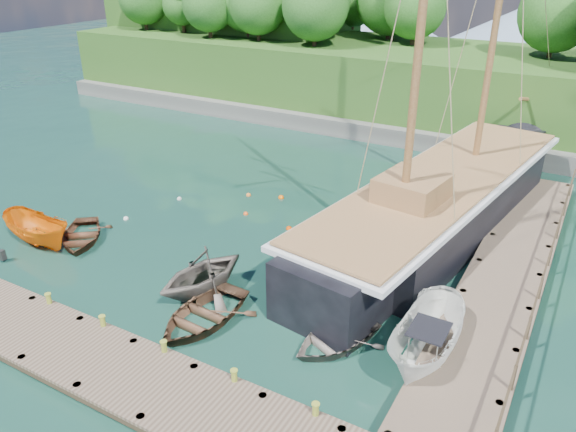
% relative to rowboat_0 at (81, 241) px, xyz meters
% --- Properties ---
extents(ground, '(160.00, 160.00, 0.00)m').
position_rel_rowboat_0_xyz_m(ground, '(8.00, 0.01, 0.00)').
color(ground, '#15382E').
rests_on(ground, ground).
extents(dock_near, '(20.00, 3.20, 1.10)m').
position_rel_rowboat_0_xyz_m(dock_near, '(10.00, -6.49, 0.43)').
color(dock_near, '#4D3C2F').
rests_on(dock_near, ground).
extents(dock_east, '(3.20, 24.00, 1.10)m').
position_rel_rowboat_0_xyz_m(dock_east, '(19.50, 7.01, 0.43)').
color(dock_east, '#4D3C2F').
rests_on(dock_east, ground).
extents(bollard_0, '(0.26, 0.26, 0.45)m').
position_rel_rowboat_0_xyz_m(bollard_0, '(4.00, -5.09, 0.00)').
color(bollard_0, olive).
rests_on(bollard_0, ground).
extents(bollard_1, '(0.26, 0.26, 0.45)m').
position_rel_rowboat_0_xyz_m(bollard_1, '(7.00, -5.09, 0.00)').
color(bollard_1, olive).
rests_on(bollard_1, ground).
extents(bollard_2, '(0.26, 0.26, 0.45)m').
position_rel_rowboat_0_xyz_m(bollard_2, '(10.00, -5.09, 0.00)').
color(bollard_2, olive).
rests_on(bollard_2, ground).
extents(bollard_3, '(0.26, 0.26, 0.45)m').
position_rel_rowboat_0_xyz_m(bollard_3, '(13.00, -5.09, 0.00)').
color(bollard_3, olive).
rests_on(bollard_3, ground).
extents(bollard_4, '(0.26, 0.26, 0.45)m').
position_rel_rowboat_0_xyz_m(bollard_4, '(16.00, -5.09, 0.00)').
color(bollard_4, olive).
rests_on(bollard_4, ground).
extents(rowboat_0, '(4.70, 4.88, 0.82)m').
position_rel_rowboat_0_xyz_m(rowboat_0, '(0.00, 0.00, 0.00)').
color(rowboat_0, '#53311F').
rests_on(rowboat_0, ground).
extents(rowboat_1, '(4.58, 5.01, 2.24)m').
position_rel_rowboat_0_xyz_m(rowboat_1, '(8.30, -0.71, 0.00)').
color(rowboat_1, '#655C54').
rests_on(rowboat_1, ground).
extents(rowboat_2, '(3.50, 4.71, 0.94)m').
position_rel_rowboat_0_xyz_m(rowboat_2, '(9.58, -2.41, 0.00)').
color(rowboat_2, '#4F3423').
rests_on(rowboat_2, ground).
extents(rowboat_3, '(3.98, 4.54, 0.78)m').
position_rel_rowboat_0_xyz_m(rowboat_3, '(14.78, -1.06, 0.00)').
color(rowboat_3, '#70655C').
rests_on(rowboat_3, ground).
extents(rowboat_4, '(4.88, 5.32, 0.90)m').
position_rel_rowboat_0_xyz_m(rowboat_4, '(13.27, 0.86, 0.00)').
color(rowboat_4, brown).
rests_on(rowboat_4, ground).
extents(motorboat_orange, '(4.80, 2.21, 1.79)m').
position_rel_rowboat_0_xyz_m(motorboat_orange, '(-1.48, -1.28, 0.00)').
color(motorboat_orange, orange).
rests_on(motorboat_orange, ground).
extents(cabin_boat_white, '(2.05, 5.43, 2.10)m').
position_rel_rowboat_0_xyz_m(cabin_boat_white, '(18.00, -0.30, 0.00)').
color(cabin_boat_white, white).
rests_on(cabin_boat_white, ground).
extents(schooner, '(8.72, 29.79, 22.31)m').
position_rel_rowboat_0_xyz_m(schooner, '(15.31, 10.41, 1.24)').
color(schooner, black).
rests_on(schooner, ground).
extents(mooring_buoy_0, '(0.29, 0.29, 0.29)m').
position_rel_rowboat_0_xyz_m(mooring_buoy_0, '(0.16, 2.98, 0.00)').
color(mooring_buoy_0, silver).
rests_on(mooring_buoy_0, ground).
extents(mooring_buoy_1, '(0.28, 0.28, 0.28)m').
position_rel_rowboat_0_xyz_m(mooring_buoy_1, '(5.54, 6.76, 0.00)').
color(mooring_buoy_1, '#E84D15').
rests_on(mooring_buoy_1, ground).
extents(mooring_buoy_2, '(0.31, 0.31, 0.31)m').
position_rel_rowboat_0_xyz_m(mooring_buoy_2, '(8.54, 6.39, 0.00)').
color(mooring_buoy_2, '#D83D00').
rests_on(mooring_buoy_2, ground).
extents(mooring_buoy_3, '(0.29, 0.29, 0.29)m').
position_rel_rowboat_0_xyz_m(mooring_buoy_3, '(12.33, 7.85, 0.00)').
color(mooring_buoy_3, white).
rests_on(mooring_buoy_3, ground).
extents(mooring_buoy_4, '(0.30, 0.30, 0.30)m').
position_rel_rowboat_0_xyz_m(mooring_buoy_4, '(4.23, 9.04, 0.00)').
color(mooring_buoy_4, orange).
rests_on(mooring_buoy_4, ground).
extents(mooring_buoy_5, '(0.34, 0.34, 0.34)m').
position_rel_rowboat_0_xyz_m(mooring_buoy_5, '(6.12, 9.68, 0.00)').
color(mooring_buoy_5, '#F55F02').
rests_on(mooring_buoy_5, ground).
extents(mooring_buoy_6, '(0.28, 0.28, 0.28)m').
position_rel_rowboat_0_xyz_m(mooring_buoy_6, '(0.97, 6.55, 0.00)').
color(mooring_buoy_6, silver).
rests_on(mooring_buoy_6, ground).
extents(mooring_buoy_7, '(0.31, 0.31, 0.31)m').
position_rel_rowboat_0_xyz_m(mooring_buoy_7, '(9.98, 3.74, 0.00)').
color(mooring_buoy_7, orange).
rests_on(mooring_buoy_7, ground).
extents(headland, '(51.00, 19.31, 12.90)m').
position_rel_rowboat_0_xyz_m(headland, '(-4.88, 31.37, 5.54)').
color(headland, '#474744').
rests_on(headland, ground).
extents(distant_ridge, '(117.00, 40.00, 10.00)m').
position_rel_rowboat_0_xyz_m(distant_ridge, '(12.30, 70.01, 4.35)').
color(distant_ridge, '#728CA5').
rests_on(distant_ridge, ground).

